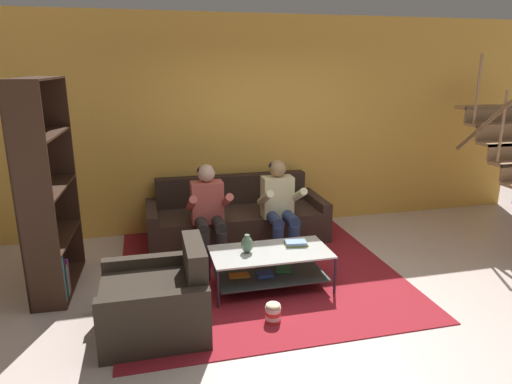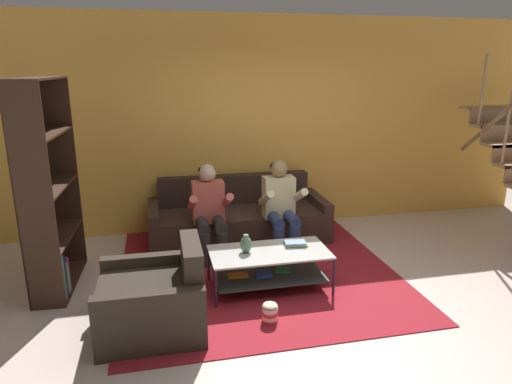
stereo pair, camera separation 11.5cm
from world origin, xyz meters
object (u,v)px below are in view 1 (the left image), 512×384
(couch, at_px, (236,219))
(bookshelf, at_px, (44,204))
(person_seated_right, at_px, (280,203))
(book_stack, at_px, (296,243))
(person_seated_left, at_px, (209,209))
(popcorn_tub, at_px, (273,312))
(vase, at_px, (247,244))
(armchair, at_px, (158,302))
(coffee_table, at_px, (270,263))

(couch, xyz_separation_m, bookshelf, (-2.14, -0.95, 0.65))
(couch, bearing_deg, person_seated_right, -49.93)
(book_stack, bearing_deg, person_seated_right, 84.99)
(person_seated_left, relative_size, popcorn_tub, 5.76)
(person_seated_left, relative_size, person_seated_right, 0.99)
(person_seated_right, height_order, popcorn_tub, person_seated_right)
(couch, relative_size, book_stack, 9.04)
(person_seated_left, xyz_separation_m, bookshelf, (-1.70, -0.42, 0.31))
(vase, height_order, book_stack, vase)
(book_stack, height_order, popcorn_tub, book_stack)
(person_seated_right, distance_m, armchair, 2.15)
(armchair, xyz_separation_m, popcorn_tub, (1.00, -0.13, -0.17))
(bookshelf, bearing_deg, coffee_table, -13.33)
(vase, distance_m, popcorn_tub, 0.79)
(person_seated_left, xyz_separation_m, coffee_table, (0.49, -0.94, -0.34))
(person_seated_right, xyz_separation_m, book_stack, (-0.07, -0.85, -0.18))
(couch, bearing_deg, book_stack, -75.11)
(couch, height_order, person_seated_right, person_seated_right)
(person_seated_left, relative_size, vase, 5.91)
(bookshelf, bearing_deg, armchair, -45.21)
(couch, bearing_deg, person_seated_left, -130.02)
(couch, xyz_separation_m, vase, (-0.18, -1.44, 0.23))
(vase, bearing_deg, popcorn_tub, -83.04)
(book_stack, height_order, bookshelf, bookshelf)
(bookshelf, xyz_separation_m, armchair, (1.03, -1.04, -0.65))
(person_seated_left, height_order, person_seated_right, person_seated_right)
(person_seated_left, bearing_deg, vase, -74.27)
(vase, distance_m, bookshelf, 2.06)
(person_seated_right, relative_size, vase, 5.96)
(couch, bearing_deg, vase, -97.20)
(couch, height_order, person_seated_left, person_seated_left)
(bookshelf, height_order, popcorn_tub, bookshelf)
(book_stack, bearing_deg, bookshelf, 170.30)
(coffee_table, bearing_deg, person_seated_right, 67.62)
(couch, distance_m, vase, 1.47)
(person_seated_right, xyz_separation_m, popcorn_tub, (-0.54, -1.59, -0.52))
(couch, xyz_separation_m, person_seated_left, (-0.44, -0.52, 0.34))
(person_seated_left, bearing_deg, person_seated_right, 0.06)
(person_seated_right, distance_m, popcorn_tub, 1.76)
(person_seated_right, bearing_deg, person_seated_left, -179.94)
(coffee_table, height_order, book_stack, book_stack)
(person_seated_left, xyz_separation_m, book_stack, (0.80, -0.85, -0.18))
(person_seated_right, bearing_deg, bookshelf, -170.66)
(armchair, bearing_deg, person_seated_right, 43.48)
(couch, xyz_separation_m, person_seated_right, (0.44, -0.52, 0.35))
(coffee_table, distance_m, book_stack, 0.36)
(person_seated_right, bearing_deg, popcorn_tub, -108.68)
(coffee_table, distance_m, popcorn_tub, 0.69)
(armchair, bearing_deg, vase, 30.67)
(person_seated_right, xyz_separation_m, vase, (-0.62, -0.92, -0.12))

